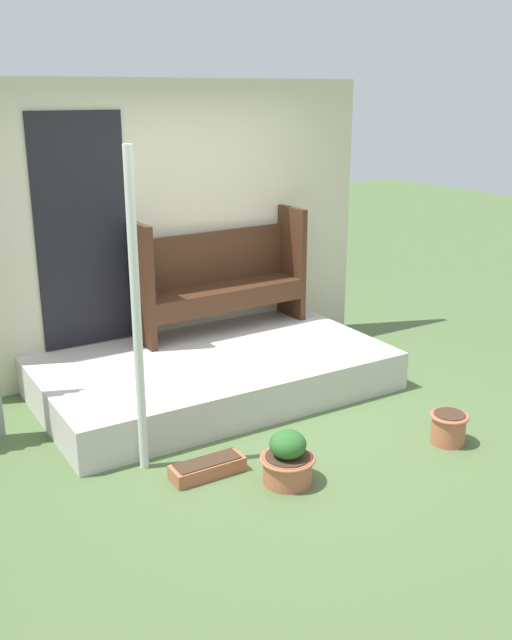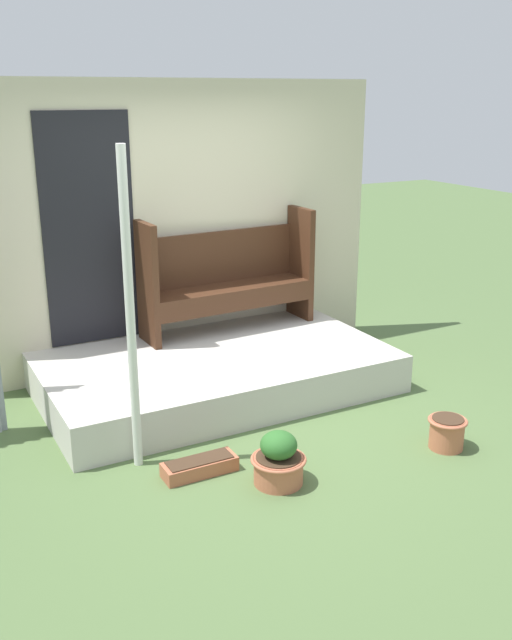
% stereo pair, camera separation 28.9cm
% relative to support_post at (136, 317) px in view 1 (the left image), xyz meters
% --- Properties ---
extents(ground_plane, '(24.00, 24.00, 0.00)m').
position_rel_support_post_xyz_m(ground_plane, '(1.04, 0.08, -1.09)').
color(ground_plane, '#516B3D').
extents(porch_slab, '(2.94, 1.66, 0.33)m').
position_rel_support_post_xyz_m(porch_slab, '(1.03, 0.91, -0.93)').
color(porch_slab, beige).
rests_on(porch_slab, ground_plane).
extents(house_wall, '(4.14, 0.08, 2.60)m').
position_rel_support_post_xyz_m(house_wall, '(0.99, 1.77, 0.21)').
color(house_wall, beige).
rests_on(house_wall, ground_plane).
extents(support_post, '(0.06, 0.06, 2.19)m').
position_rel_support_post_xyz_m(support_post, '(0.00, 0.00, 0.00)').
color(support_post, silver).
rests_on(support_post, ground_plane).
extents(bench, '(1.68, 0.46, 1.09)m').
position_rel_support_post_xyz_m(bench, '(1.44, 1.53, -0.23)').
color(bench, '#422616').
rests_on(bench, porch_slab).
extents(flower_pot_left, '(0.37, 0.37, 0.37)m').
position_rel_support_post_xyz_m(flower_pot_left, '(0.74, -0.68, -0.93)').
color(flower_pot_left, '#B76647').
rests_on(flower_pot_left, ground_plane).
extents(flower_pot_middle, '(0.29, 0.29, 0.24)m').
position_rel_support_post_xyz_m(flower_pot_middle, '(2.06, -0.83, -0.96)').
color(flower_pot_middle, '#B76647').
rests_on(flower_pot_middle, ground_plane).
extents(planter_box_rect, '(0.51, 0.18, 0.11)m').
position_rel_support_post_xyz_m(planter_box_rect, '(0.33, -0.32, -1.04)').
color(planter_box_rect, '#B26042').
rests_on(planter_box_rect, ground_plane).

